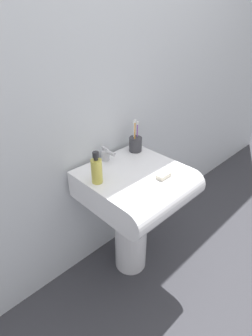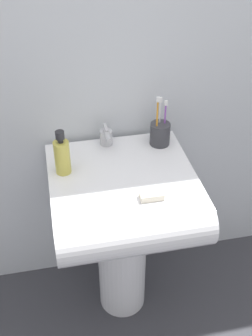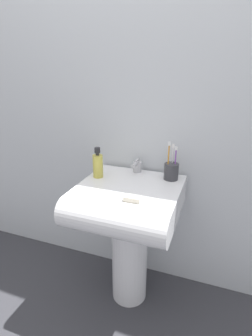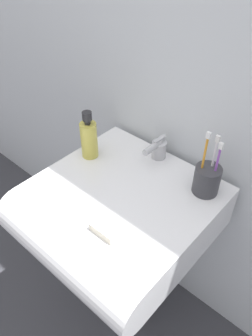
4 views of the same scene
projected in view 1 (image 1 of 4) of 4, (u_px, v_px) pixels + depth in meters
The scene contains 8 objects.
ground_plane at pixel (130, 262), 1.84m from camera, with size 6.00×6.00×0.00m, color #38383D.
wall_back at pixel (95, 81), 1.40m from camera, with size 5.00×0.05×2.40m, color silver.
sink_pedestal at pixel (131, 231), 1.69m from camera, with size 0.21×0.21×0.60m, color white.
sink_basin at pixel (139, 187), 1.46m from camera, with size 0.53×0.55×0.16m.
faucet at pixel (106, 154), 1.53m from camera, with size 0.05×0.11×0.08m.
toothbrush_cup at pixel (135, 144), 1.63m from camera, with size 0.08×0.08×0.22m.
soap_bottle at pixel (97, 170), 1.32m from camera, with size 0.06×0.06×0.17m.
bar_soap at pixel (164, 175), 1.39m from camera, with size 0.08×0.04×0.02m, color silver.
Camera 1 is at (-0.89, -0.87, 1.52)m, focal length 28.00 mm.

